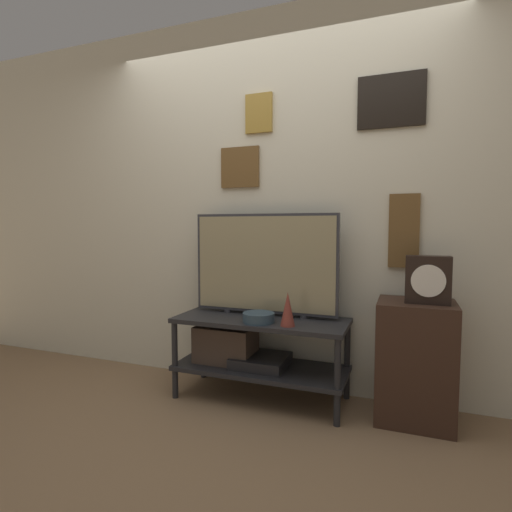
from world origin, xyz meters
name	(u,v)px	position (x,y,z in m)	size (l,w,h in m)	color
ground_plane	(246,415)	(0.00, 0.00, 0.00)	(12.00, 12.00, 0.00)	#846647
wall_back	(275,201)	(0.00, 0.55, 1.35)	(6.40, 0.08, 2.70)	beige
media_console	(248,347)	(-0.10, 0.27, 0.35)	(1.16, 0.46, 0.55)	#232326
television	(264,264)	(-0.01, 0.37, 0.91)	(1.02, 0.05, 0.71)	#333338
vase_slim_bronze	(288,309)	(0.23, 0.14, 0.66)	(0.09, 0.09, 0.21)	brown
vase_wide_bowl	(259,318)	(0.02, 0.16, 0.58)	(0.21, 0.21, 0.06)	#2D4251
side_table	(415,361)	(0.97, 0.31, 0.36)	(0.44, 0.38, 0.72)	#382319
mantel_clock	(428,280)	(1.03, 0.27, 0.86)	(0.25, 0.11, 0.28)	black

